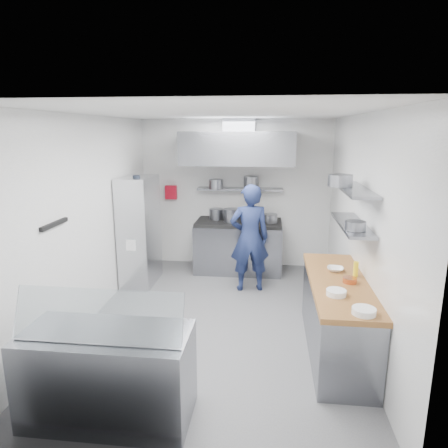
# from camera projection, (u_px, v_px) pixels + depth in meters

# --- Properties ---
(floor) EXTENTS (5.00, 5.00, 0.00)m
(floor) POSITION_uv_depth(u_px,v_px,m) (219.00, 321.00, 5.57)
(floor) COLOR #4A4A4C
(floor) RESTS_ON ground
(ceiling) EXTENTS (5.00, 5.00, 0.00)m
(ceiling) POSITION_uv_depth(u_px,v_px,m) (218.00, 113.00, 4.93)
(ceiling) COLOR silver
(ceiling) RESTS_ON wall_back
(wall_back) EXTENTS (3.60, 2.80, 0.02)m
(wall_back) POSITION_uv_depth(u_px,v_px,m) (235.00, 194.00, 7.67)
(wall_back) COLOR white
(wall_back) RESTS_ON floor
(wall_front) EXTENTS (3.60, 2.80, 0.02)m
(wall_front) POSITION_uv_depth(u_px,v_px,m) (174.00, 302.00, 2.83)
(wall_front) COLOR white
(wall_front) RESTS_ON floor
(wall_left) EXTENTS (2.80, 5.00, 0.02)m
(wall_left) POSITION_uv_depth(u_px,v_px,m) (88.00, 220.00, 5.45)
(wall_left) COLOR white
(wall_left) RESTS_ON floor
(wall_right) EXTENTS (2.80, 5.00, 0.02)m
(wall_right) POSITION_uv_depth(u_px,v_px,m) (360.00, 227.00, 5.05)
(wall_right) COLOR white
(wall_right) RESTS_ON floor
(gas_range) EXTENTS (1.60, 0.80, 0.90)m
(gas_range) POSITION_uv_depth(u_px,v_px,m) (239.00, 247.00, 7.49)
(gas_range) COLOR gray
(gas_range) RESTS_ON floor
(cooktop) EXTENTS (1.57, 0.78, 0.06)m
(cooktop) POSITION_uv_depth(u_px,v_px,m) (239.00, 223.00, 7.38)
(cooktop) COLOR black
(cooktop) RESTS_ON gas_range
(stock_pot_left) EXTENTS (0.27, 0.27, 0.20)m
(stock_pot_left) POSITION_uv_depth(u_px,v_px,m) (216.00, 214.00, 7.50)
(stock_pot_left) COLOR slate
(stock_pot_left) RESTS_ON cooktop
(stock_pot_mid) EXTENTS (0.31, 0.31, 0.24)m
(stock_pot_mid) POSITION_uv_depth(u_px,v_px,m) (232.00, 215.00, 7.29)
(stock_pot_mid) COLOR slate
(stock_pot_mid) RESTS_ON cooktop
(stock_pot_right) EXTENTS (0.25, 0.25, 0.16)m
(stock_pot_right) POSITION_uv_depth(u_px,v_px,m) (270.00, 218.00, 7.22)
(stock_pot_right) COLOR slate
(stock_pot_right) RESTS_ON cooktop
(over_range_shelf) EXTENTS (1.60, 0.30, 0.04)m
(over_range_shelf) POSITION_uv_depth(u_px,v_px,m) (240.00, 189.00, 7.47)
(over_range_shelf) COLOR gray
(over_range_shelf) RESTS_ON wall_back
(shelf_pot_a) EXTENTS (0.26, 0.26, 0.18)m
(shelf_pot_a) POSITION_uv_depth(u_px,v_px,m) (216.00, 184.00, 7.31)
(shelf_pot_a) COLOR slate
(shelf_pot_a) RESTS_ON over_range_shelf
(shelf_pot_b) EXTENTS (0.28, 0.28, 0.22)m
(shelf_pot_b) POSITION_uv_depth(u_px,v_px,m) (251.00, 182.00, 7.44)
(shelf_pot_b) COLOR slate
(shelf_pot_b) RESTS_ON over_range_shelf
(extractor_hood) EXTENTS (1.90, 1.15, 0.55)m
(extractor_hood) POSITION_uv_depth(u_px,v_px,m) (239.00, 148.00, 6.89)
(extractor_hood) COLOR gray
(extractor_hood) RESTS_ON wall_back
(hood_duct) EXTENTS (0.55, 0.55, 0.24)m
(hood_duct) POSITION_uv_depth(u_px,v_px,m) (240.00, 125.00, 7.02)
(hood_duct) COLOR slate
(hood_duct) RESTS_ON extractor_hood
(red_firebox) EXTENTS (0.22, 0.10, 0.26)m
(red_firebox) POSITION_uv_depth(u_px,v_px,m) (171.00, 192.00, 7.75)
(red_firebox) COLOR red
(red_firebox) RESTS_ON wall_back
(chef) EXTENTS (0.72, 0.55, 1.77)m
(chef) POSITION_uv_depth(u_px,v_px,m) (250.00, 238.00, 6.49)
(chef) COLOR #1A244E
(chef) RESTS_ON floor
(wire_rack) EXTENTS (0.50, 0.90, 1.85)m
(wire_rack) POSITION_uv_depth(u_px,v_px,m) (140.00, 231.00, 6.79)
(wire_rack) COLOR silver
(wire_rack) RESTS_ON floor
(rack_bin_a) EXTENTS (0.16, 0.20, 0.18)m
(rack_bin_a) POSITION_uv_depth(u_px,v_px,m) (133.00, 244.00, 6.47)
(rack_bin_a) COLOR white
(rack_bin_a) RESTS_ON wire_rack
(rack_bin_b) EXTENTS (0.14, 0.17, 0.15)m
(rack_bin_b) POSITION_uv_depth(u_px,v_px,m) (140.00, 208.00, 6.79)
(rack_bin_b) COLOR yellow
(rack_bin_b) RESTS_ON wire_rack
(rack_jar) EXTENTS (0.12, 0.12, 0.18)m
(rack_jar) POSITION_uv_depth(u_px,v_px,m) (137.00, 181.00, 6.42)
(rack_jar) COLOR black
(rack_jar) RESTS_ON wire_rack
(knife_strip) EXTENTS (0.04, 0.55, 0.05)m
(knife_strip) POSITION_uv_depth(u_px,v_px,m) (54.00, 224.00, 4.55)
(knife_strip) COLOR black
(knife_strip) RESTS_ON wall_left
(prep_counter_base) EXTENTS (0.62, 2.00, 0.84)m
(prep_counter_base) POSITION_uv_depth(u_px,v_px,m) (336.00, 318.00, 4.73)
(prep_counter_base) COLOR gray
(prep_counter_base) RESTS_ON floor
(prep_counter_top) EXTENTS (0.65, 2.04, 0.06)m
(prep_counter_top) POSITION_uv_depth(u_px,v_px,m) (339.00, 283.00, 4.62)
(prep_counter_top) COLOR olive
(prep_counter_top) RESTS_ON prep_counter_base
(plate_stack_a) EXTENTS (0.22, 0.22, 0.06)m
(plate_stack_a) POSITION_uv_depth(u_px,v_px,m) (364.00, 311.00, 3.76)
(plate_stack_a) COLOR white
(plate_stack_a) RESTS_ON prep_counter_top
(plate_stack_b) EXTENTS (0.21, 0.21, 0.06)m
(plate_stack_b) POSITION_uv_depth(u_px,v_px,m) (336.00, 293.00, 4.19)
(plate_stack_b) COLOR white
(plate_stack_b) RESTS_ON prep_counter_top
(copper_pan) EXTENTS (0.16, 0.16, 0.06)m
(copper_pan) POSITION_uv_depth(u_px,v_px,m) (350.00, 280.00, 4.54)
(copper_pan) COLOR #C46537
(copper_pan) RESTS_ON prep_counter_top
(squeeze_bottle) EXTENTS (0.06, 0.06, 0.18)m
(squeeze_bottle) POSITION_uv_depth(u_px,v_px,m) (356.00, 269.00, 4.72)
(squeeze_bottle) COLOR yellow
(squeeze_bottle) RESTS_ON prep_counter_top
(mixing_bowl) EXTENTS (0.22, 0.22, 0.05)m
(mixing_bowl) POSITION_uv_depth(u_px,v_px,m) (335.00, 269.00, 4.92)
(mixing_bowl) COLOR white
(mixing_bowl) RESTS_ON prep_counter_top
(wall_shelf_lower) EXTENTS (0.30, 1.30, 0.04)m
(wall_shelf_lower) POSITION_uv_depth(u_px,v_px,m) (352.00, 224.00, 4.75)
(wall_shelf_lower) COLOR gray
(wall_shelf_lower) RESTS_ON wall_right
(wall_shelf_upper) EXTENTS (0.30, 1.30, 0.04)m
(wall_shelf_upper) POSITION_uv_depth(u_px,v_px,m) (354.00, 189.00, 4.66)
(wall_shelf_upper) COLOR gray
(wall_shelf_upper) RESTS_ON wall_right
(shelf_pot_c) EXTENTS (0.22, 0.22, 0.10)m
(shelf_pot_c) POSITION_uv_depth(u_px,v_px,m) (356.00, 226.00, 4.39)
(shelf_pot_c) COLOR slate
(shelf_pot_c) RESTS_ON wall_shelf_lower
(shelf_pot_d) EXTENTS (0.29, 0.29, 0.14)m
(shelf_pot_d) POSITION_uv_depth(u_px,v_px,m) (340.00, 180.00, 4.76)
(shelf_pot_d) COLOR slate
(shelf_pot_d) RESTS_ON wall_shelf_upper
(display_case) EXTENTS (1.50, 0.70, 0.85)m
(display_case) POSITION_uv_depth(u_px,v_px,m) (108.00, 375.00, 3.62)
(display_case) COLOR gray
(display_case) RESTS_ON floor
(display_glass) EXTENTS (1.47, 0.19, 0.42)m
(display_glass) POSITION_uv_depth(u_px,v_px,m) (98.00, 316.00, 3.36)
(display_glass) COLOR silver
(display_glass) RESTS_ON display_case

